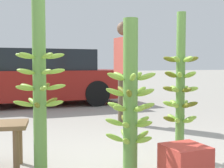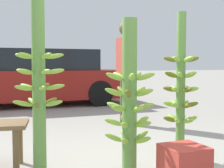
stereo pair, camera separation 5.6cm
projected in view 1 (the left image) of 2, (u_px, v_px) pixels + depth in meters
name	position (u px, v px, depth m)	size (l,w,h in m)	color
banana_stalk_left	(39.00, 81.00, 2.75)	(0.46, 0.46, 1.74)	#5B8C3D
banana_stalk_center	(130.00, 101.00, 2.82)	(0.47, 0.47, 1.43)	#5B8C3D
banana_stalk_right	(180.00, 88.00, 3.32)	(0.38, 0.38, 1.57)	#5B8C3D
vendor_person	(124.00, 63.00, 5.24)	(0.23, 0.61, 1.73)	brown
parked_car	(35.00, 78.00, 7.77)	(4.52, 1.94, 1.37)	maroon
produce_crate	(185.00, 165.00, 2.62)	(0.34, 0.34, 0.34)	#B2382D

